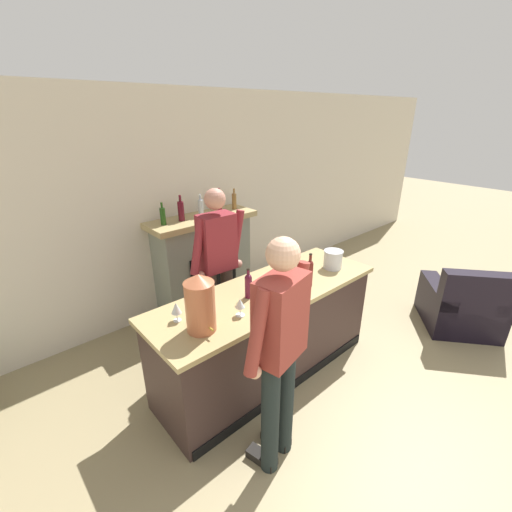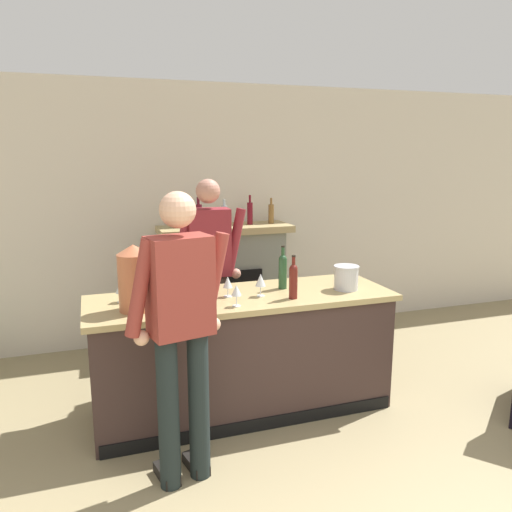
# 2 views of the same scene
# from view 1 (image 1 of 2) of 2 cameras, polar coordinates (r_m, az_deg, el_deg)

# --- Properties ---
(wall_back_panel) EXTENTS (12.00, 0.07, 2.75)m
(wall_back_panel) POSITION_cam_1_polar(r_m,az_deg,el_deg) (4.42, -13.65, 7.87)
(wall_back_panel) COLOR beige
(wall_back_panel) RESTS_ON ground_plane
(bar_counter) EXTENTS (2.35, 0.78, 0.95)m
(bar_counter) POSITION_cam_1_polar(r_m,az_deg,el_deg) (3.45, 1.96, -12.52)
(bar_counter) COLOR #392825
(bar_counter) RESTS_ON ground_plane
(fireplace_stone) EXTENTS (1.39, 0.52, 1.59)m
(fireplace_stone) POSITION_cam_1_polar(r_m,az_deg,el_deg) (4.55, -8.65, -0.98)
(fireplace_stone) COLOR gray
(fireplace_stone) RESTS_ON ground_plane
(armchair_black) EXTENTS (1.13, 1.13, 0.86)m
(armchair_black) POSITION_cam_1_polar(r_m,az_deg,el_deg) (4.90, 31.06, -7.44)
(armchair_black) COLOR black
(armchair_black) RESTS_ON ground_plane
(person_customer) EXTENTS (0.65, 0.36, 1.81)m
(person_customer) POSITION_cam_1_polar(r_m,az_deg,el_deg) (2.37, 3.90, -15.46)
(person_customer) COLOR black
(person_customer) RESTS_ON ground_plane
(person_bartender) EXTENTS (0.66, 0.32, 1.81)m
(person_bartender) POSITION_cam_1_polar(r_m,az_deg,el_deg) (3.57, -6.32, -1.56)
(person_bartender) COLOR #4E3D32
(person_bartender) RESTS_ON ground_plane
(copper_dispenser) EXTENTS (0.23, 0.27, 0.47)m
(copper_dispenser) POSITION_cam_1_polar(r_m,az_deg,el_deg) (2.57, -9.31, -7.69)
(copper_dispenser) COLOR #BE6742
(copper_dispenser) RESTS_ON bar_counter
(ice_bucket_steel) EXTENTS (0.20, 0.20, 0.19)m
(ice_bucket_steel) POSITION_cam_1_polar(r_m,az_deg,el_deg) (3.68, 12.70, -0.55)
(ice_bucket_steel) COLOR silver
(ice_bucket_steel) RESTS_ON bar_counter
(wine_bottle_port_short) EXTENTS (0.06, 0.06, 0.28)m
(wine_bottle_port_short) POSITION_cam_1_polar(r_m,az_deg,el_deg) (3.02, -1.28, -4.80)
(wine_bottle_port_short) COLOR #52142A
(wine_bottle_port_short) RESTS_ON bar_counter
(wine_bottle_rose_blush) EXTENTS (0.07, 0.07, 0.35)m
(wine_bottle_rose_blush) POSITION_cam_1_polar(r_m,az_deg,el_deg) (3.43, 5.55, -0.84)
(wine_bottle_rose_blush) COLOR #23482A
(wine_bottle_rose_blush) RESTS_ON bar_counter
(wine_bottle_merlot_tall) EXTENTS (0.06, 0.06, 0.33)m
(wine_bottle_merlot_tall) POSITION_cam_1_polar(r_m,az_deg,el_deg) (3.24, 8.91, -2.65)
(wine_bottle_merlot_tall) COLOR #5A1B15
(wine_bottle_merlot_tall) RESTS_ON bar_counter
(wine_glass_by_dispenser) EXTENTS (0.08, 0.08, 0.15)m
(wine_glass_by_dispenser) POSITION_cam_1_polar(r_m,az_deg,el_deg) (2.77, -2.69, -7.99)
(wine_glass_by_dispenser) COLOR silver
(wine_glass_by_dispenser) RESTS_ON bar_counter
(wine_glass_front_left) EXTENTS (0.07, 0.07, 0.16)m
(wine_glass_front_left) POSITION_cam_1_polar(r_m,az_deg,el_deg) (3.08, 0.56, -4.54)
(wine_glass_front_left) COLOR silver
(wine_glass_front_left) RESTS_ON bar_counter
(wine_glass_near_bucket) EXTENTS (0.08, 0.08, 0.16)m
(wine_glass_near_bucket) POSITION_cam_1_polar(r_m,az_deg,el_deg) (2.77, -13.16, -8.51)
(wine_glass_near_bucket) COLOR silver
(wine_glass_near_bucket) RESTS_ON bar_counter
(wine_glass_back_row) EXTENTS (0.08, 0.08, 0.18)m
(wine_glass_back_row) POSITION_cam_1_polar(r_m,az_deg,el_deg) (3.18, 4.58, -3.36)
(wine_glass_back_row) COLOR silver
(wine_glass_back_row) RESTS_ON bar_counter
(wine_glass_front_right) EXTENTS (0.07, 0.07, 0.16)m
(wine_glass_front_right) POSITION_cam_1_polar(r_m,az_deg,el_deg) (2.91, 3.85, -6.22)
(wine_glass_front_right) COLOR silver
(wine_glass_front_right) RESTS_ON bar_counter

